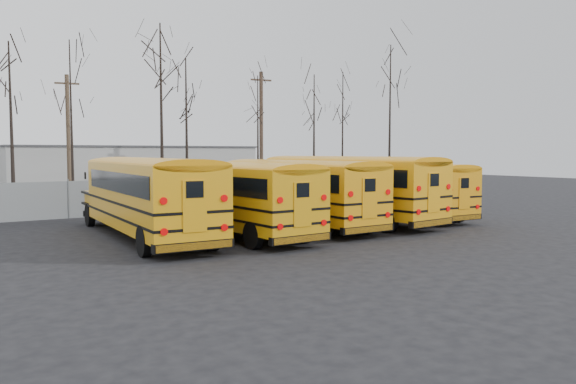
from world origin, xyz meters
TOP-DOWN VIEW (x-y plane):
  - ground at (0.00, 0.00)m, footprint 120.00×120.00m
  - fence at (0.00, 12.00)m, footprint 40.00×0.04m
  - distant_building at (2.00, 32.00)m, footprint 22.00×8.00m
  - bus_a at (-6.97, 2.62)m, footprint 3.46×12.22m
  - bus_b at (-3.57, 1.78)m, footprint 3.04×11.47m
  - bus_c at (0.23, 2.38)m, footprint 2.72×11.57m
  - bus_d at (3.27, 2.46)m, footprint 3.94×12.35m
  - bus_e at (7.05, 2.70)m, footprint 2.96×10.87m
  - utility_pole_left at (-6.37, 19.06)m, footprint 1.52×0.38m
  - utility_pole_right at (9.13, 20.44)m, footprint 1.80×0.39m
  - tree_2 at (-10.09, 16.27)m, footprint 0.26×0.26m
  - tree_3 at (-7.02, 15.22)m, footprint 0.26×0.26m
  - tree_4 at (-1.75, 14.50)m, footprint 0.26×0.26m
  - tree_5 at (0.85, 16.60)m, footprint 0.26×0.26m
  - tree_6 at (6.11, 15.88)m, footprint 0.26×0.26m
  - tree_7 at (9.66, 13.83)m, footprint 0.26×0.26m
  - tree_8 at (13.90, 15.73)m, footprint 0.26×0.26m
  - tree_9 at (17.91, 14.53)m, footprint 0.26×0.26m

SIDE VIEW (x-z plane):
  - ground at x=0.00m, z-range 0.00..0.00m
  - fence at x=0.00m, z-range 0.00..2.00m
  - bus_e at x=7.05m, z-range 0.26..3.27m
  - bus_b at x=-3.57m, z-range 0.27..3.46m
  - bus_c at x=0.23m, z-range 0.28..3.51m
  - bus_a at x=-6.97m, z-range 0.29..3.67m
  - bus_d at x=3.27m, z-range 0.29..3.69m
  - distant_building at x=2.00m, z-range 0.00..4.00m
  - utility_pole_left at x=-6.37m, z-range 0.12..8.68m
  - tree_6 at x=6.11m, z-range 0.00..9.08m
  - tree_7 at x=9.66m, z-range 0.00..9.20m
  - tree_2 at x=-10.09m, z-range 0.00..9.86m
  - tree_8 at x=13.90m, z-range 0.00..9.93m
  - tree_5 at x=0.85m, z-range 0.00..9.94m
  - tree_3 at x=-7.02m, z-range 0.00..10.10m
  - utility_pole_right at x=9.13m, z-range 0.14..10.26m
  - tree_4 at x=-1.75m, z-range 0.00..11.57m
  - tree_9 at x=17.91m, z-range 0.00..12.29m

